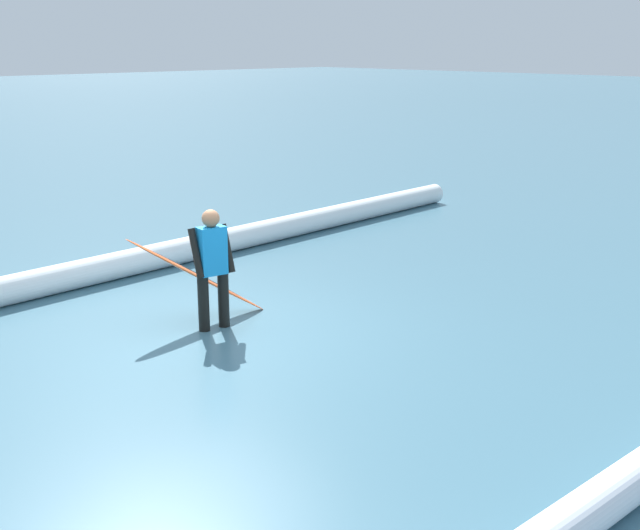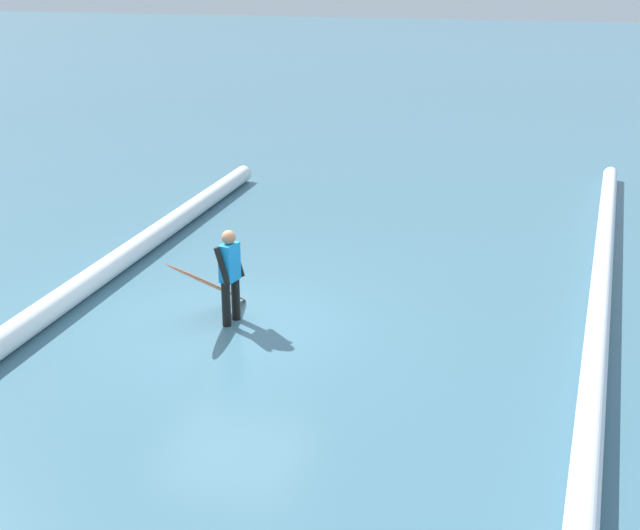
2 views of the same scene
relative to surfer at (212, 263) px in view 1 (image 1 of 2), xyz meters
name	(u,v)px [view 1 (image 1 of 2)]	position (x,y,z in m)	size (l,w,h in m)	color
ground_plane	(214,329)	(0.02, 0.02, -0.85)	(156.54, 156.54, 0.00)	#406B7E
surfer	(212,263)	(0.00, 0.00, 0.00)	(0.51, 0.32, 1.52)	black
surfboard	(198,276)	(-0.07, -0.41, -0.26)	(1.82, 0.78, 1.21)	#E55926
wave_crest_midground	(583,515)	(0.80, 5.47, -0.68)	(0.35, 0.35, 24.79)	white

